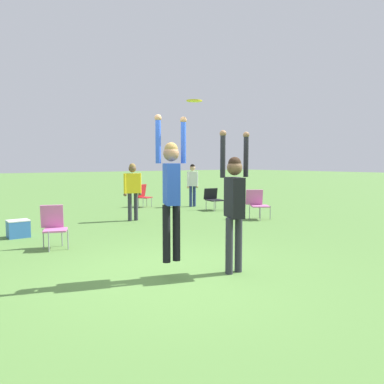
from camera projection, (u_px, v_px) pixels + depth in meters
name	position (u px, v px, depth m)	size (l,w,h in m)	color
ground_plane	(177.00, 275.00, 5.92)	(120.00, 120.00, 0.00)	#56843D
person_jumping	(171.00, 184.00, 5.68)	(0.56, 0.45, 2.23)	black
person_defending	(234.00, 198.00, 5.94)	(0.60, 0.49, 2.27)	#2D2D38
frisbee	(194.00, 101.00, 5.69)	(0.24, 0.24, 0.02)	yellow
camping_chair_0	(54.00, 224.00, 7.73)	(0.58, 0.64, 0.90)	gray
camping_chair_1	(213.00, 198.00, 13.90)	(0.64, 0.68, 0.80)	gray
camping_chair_2	(144.00, 194.00, 14.84)	(0.60, 0.66, 0.90)	gray
camping_chair_4	(257.00, 202.00, 11.70)	(0.74, 0.82, 0.92)	gray
person_spectator_near	(193.00, 181.00, 14.92)	(0.55, 0.40, 1.70)	navy
person_spectator_far	(133.00, 186.00, 11.32)	(0.61, 0.32, 1.75)	#2D2D38
cooler_box	(18.00, 229.00, 8.86)	(0.48, 0.40, 0.42)	#336BB7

